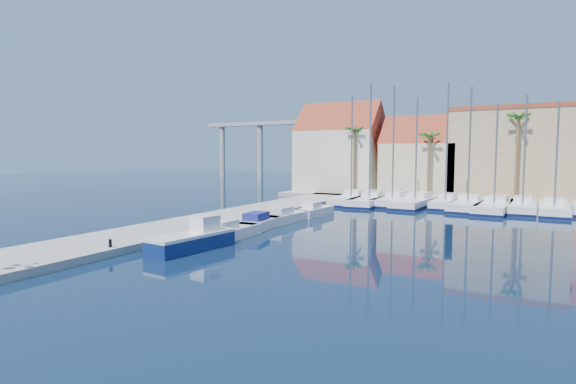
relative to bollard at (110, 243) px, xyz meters
name	(u,v)px	position (x,y,z in m)	size (l,w,h in m)	color
ground	(181,274)	(6.60, -1.25, -0.74)	(260.00, 260.00, 0.00)	black
quay_west	(208,222)	(-2.40, 12.25, -0.49)	(6.00, 77.00, 0.50)	gray
shore_north	(483,198)	(16.60, 46.75, -0.49)	(54.00, 16.00, 0.50)	gray
bollard	(110,243)	(0.00, 0.00, 0.00)	(0.19, 0.19, 0.48)	black
fishing_boat	(194,239)	(3.33, 3.61, -0.05)	(2.64, 6.12, 2.08)	navy
motorboat_west_0	(227,232)	(3.10, 7.55, -0.23)	(2.02, 5.97, 1.40)	white
motorboat_west_1	(259,222)	(2.66, 12.51, -0.23)	(2.63, 6.43, 1.40)	white
motorboat_west_2	(284,217)	(2.78, 16.59, -0.23)	(2.29, 6.09, 1.40)	white
motorboat_west_3	(314,211)	(3.31, 21.77, -0.23)	(2.00, 5.47, 1.40)	white
sailboat_0	(353,199)	(2.71, 34.39, -0.17)	(3.81, 11.51, 13.00)	white
sailboat_1	(371,200)	(5.15, 34.13, -0.16)	(3.56, 11.96, 14.41)	white
sailboat_2	(394,200)	(7.71, 35.08, -0.14)	(3.48, 10.35, 14.05)	white
sailboat_3	(417,202)	(10.53, 34.57, -0.18)	(3.92, 11.77, 12.49)	white
sailboat_4	(446,202)	(13.69, 35.09, -0.11)	(2.49, 8.82, 14.00)	white
sailboat_5	(469,204)	(16.15, 34.70, -0.17)	(3.33, 11.51, 13.31)	white
sailboat_6	(495,206)	(18.85, 33.92, -0.19)	(3.87, 11.73, 11.31)	white
sailboat_7	(522,206)	(21.44, 34.72, -0.16)	(2.57, 9.65, 12.14)	white
sailboat_8	(554,208)	(24.29, 34.53, -0.17)	(2.97, 10.26, 11.34)	white
building_0	(341,151)	(-3.40, 45.75, 5.78)	(12.30, 9.00, 13.50)	beige
building_1	(421,160)	(8.60, 45.75, 4.55)	(10.30, 8.00, 11.00)	tan
building_2	(510,153)	(19.60, 46.75, 5.52)	(14.20, 10.20, 11.50)	tan
palm_0	(355,132)	(0.60, 40.75, 8.34)	(2.60, 2.60, 10.15)	brown
palm_1	(429,138)	(10.60, 40.75, 7.39)	(2.60, 2.60, 9.15)	brown
palm_2	(518,120)	(20.60, 40.75, 9.27)	(2.60, 2.60, 11.15)	brown
viaduct	(284,138)	(-32.47, 80.75, 9.51)	(48.00, 2.20, 14.45)	#9E9E99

